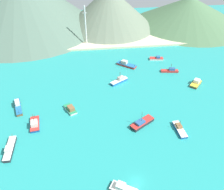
% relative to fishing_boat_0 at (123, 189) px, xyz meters
% --- Properties ---
extents(ground, '(260.00, 280.00, 0.50)m').
position_rel_fishing_boat_0_xyz_m(ground, '(4.08, 32.06, -1.09)').
color(ground, teal).
extents(fishing_boat_0, '(8.02, 6.47, 2.51)m').
position_rel_fishing_boat_0_xyz_m(fishing_boat_0, '(0.00, 0.00, 0.00)').
color(fishing_boat_0, '#232328').
rests_on(fishing_boat_0, ground).
extents(fishing_boat_1, '(7.08, 7.30, 2.58)m').
position_rel_fishing_boat_0_xyz_m(fishing_boat_1, '(41.69, 48.91, 0.07)').
color(fishing_boat_1, brown).
rests_on(fishing_boat_1, ground).
extents(fishing_boat_2, '(4.25, 8.50, 5.62)m').
position_rel_fishing_boat_0_xyz_m(fishing_boat_2, '(-27.84, 29.83, 0.08)').
color(fishing_boat_2, '#14478C').
rests_on(fishing_boat_2, ground).
extents(fishing_boat_3, '(9.91, 7.95, 6.35)m').
position_rel_fishing_boat_0_xyz_m(fishing_boat_3, '(11.15, 25.70, 0.01)').
color(fishing_boat_3, '#232328').
rests_on(fishing_boat_3, ground).
extents(fishing_boat_5, '(5.63, 7.54, 2.37)m').
position_rel_fishing_boat_0_xyz_m(fishing_boat_5, '(-15.05, 37.09, 0.02)').
color(fishing_boat_5, silver).
rests_on(fishing_boat_5, ground).
extents(fishing_boat_7, '(5.17, 11.12, 2.77)m').
position_rel_fishing_boat_0_xyz_m(fishing_boat_7, '(-35.89, 41.32, 0.08)').
color(fishing_boat_7, brown).
rests_on(fishing_boat_7, ground).
extents(fishing_boat_8, '(2.33, 10.57, 2.70)m').
position_rel_fishing_boat_0_xyz_m(fishing_boat_8, '(-34.27, 18.69, 0.05)').
color(fishing_boat_8, '#232328').
rests_on(fishing_boat_8, ground).
extents(fishing_boat_9, '(8.80, 3.35, 4.57)m').
position_rel_fishing_boat_0_xyz_m(fishing_boat_9, '(33.69, 61.78, -0.09)').
color(fishing_boat_9, red).
rests_on(fishing_boat_9, ground).
extents(fishing_boat_10, '(7.62, 3.89, 2.04)m').
position_rel_fishing_boat_0_xyz_m(fishing_boat_10, '(30.54, 75.29, -0.14)').
color(fishing_boat_10, silver).
rests_on(fishing_boat_10, ground).
extents(fishing_boat_12, '(10.14, 9.08, 2.71)m').
position_rel_fishing_boat_0_xyz_m(fishing_boat_12, '(12.93, 70.57, 0.05)').
color(fishing_boat_12, red).
rests_on(fishing_boat_12, ground).
extents(fishing_boat_13, '(8.92, 6.90, 5.30)m').
position_rel_fishing_boat_0_xyz_m(fishing_boat_13, '(7.23, 55.41, 0.06)').
color(fishing_boat_13, '#1E5BA8').
rests_on(fishing_boat_13, ground).
extents(fishing_boat_14, '(2.97, 8.58, 4.56)m').
position_rel_fishing_boat_0_xyz_m(fishing_boat_14, '(23.88, 21.12, -0.17)').
color(fishing_boat_14, '#14478C').
rests_on(fishing_boat_14, ground).
extents(beach_strip, '(247.00, 16.80, 1.20)m').
position_rel_fishing_boat_0_xyz_m(beach_strip, '(4.08, 99.76, -0.24)').
color(beach_strip, beige).
rests_on(beach_strip, ground).
extents(hill_west, '(100.49, 100.49, 38.14)m').
position_rel_fishing_boat_0_xyz_m(hill_west, '(-46.35, 130.89, 18.23)').
color(hill_west, '#4C6656').
rests_on(hill_west, ground).
extents(hill_central, '(64.35, 64.35, 27.56)m').
position_rel_fishing_boat_0_xyz_m(hill_central, '(10.45, 125.79, 12.94)').
color(hill_central, '#60705B').
rests_on(hill_central, ground).
extents(hill_east, '(80.93, 80.93, 19.31)m').
position_rel_fishing_boat_0_xyz_m(hill_east, '(67.41, 126.91, 8.82)').
color(hill_east, '#476B47').
rests_on(hill_east, ground).
extents(radio_tower, '(2.35, 1.88, 23.49)m').
position_rel_fishing_boat_0_xyz_m(radio_tower, '(-6.37, 99.21, 11.14)').
color(radio_tower, silver).
rests_on(radio_tower, ground).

